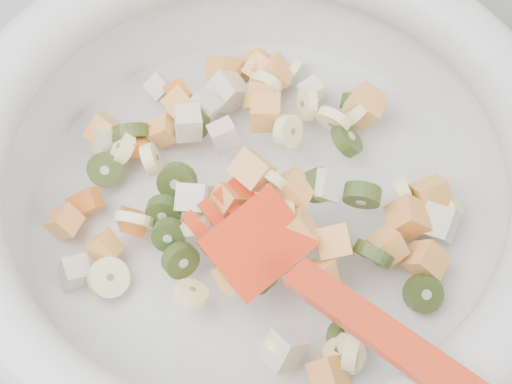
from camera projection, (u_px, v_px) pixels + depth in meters
The scene contains 1 object.
mixing_bowl at pixel (256, 181), 0.52m from camera, with size 0.45×0.41×0.15m.
Camera 1 is at (0.07, 1.25, 1.40)m, focal length 55.00 mm.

